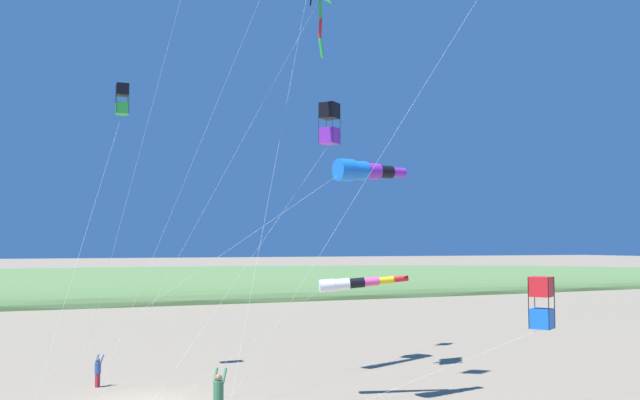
# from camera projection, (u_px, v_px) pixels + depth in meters

# --- Properties ---
(dune_ridge_grassy) EXTENTS (28.00, 240.00, 6.87)m
(dune_ridge_grassy) POSITION_uv_depth(u_px,v_px,m) (84.00, 298.00, 76.84)
(dune_ridge_grassy) COLOR #567A42
(dune_ridge_grassy) RESTS_ON ground_plane
(person_adult_flyer) EXTENTS (0.65, 0.60, 1.82)m
(person_adult_flyer) POSITION_uv_depth(u_px,v_px,m) (218.00, 394.00, 22.92)
(person_adult_flyer) COLOR #8E6B9E
(person_adult_flyer) RESTS_ON ground_plane
(person_child_green_jacket) EXTENTS (0.48, 0.46, 1.34)m
(person_child_green_jacket) POSITION_uv_depth(u_px,v_px,m) (98.00, 370.00, 28.74)
(person_child_green_jacket) COLOR #B72833
(person_child_green_jacket) RESTS_ON ground_plane
(kite_box_checkered_midright) EXTENTS (6.89, 3.83, 13.89)m
(kite_box_checkered_midright) POSITION_uv_depth(u_px,v_px,m) (122.00, 99.00, 32.79)
(kite_box_checkered_midright) COLOR black
(kite_box_checkered_midright) RESTS_ON ground_plane
(kite_box_blue_topmost) EXTENTS (7.49, 10.56, 13.35)m
(kite_box_blue_topmost) POSITION_uv_depth(u_px,v_px,m) (329.00, 124.00, 34.67)
(kite_box_blue_topmost) COLOR black
(kite_box_blue_topmost) RESTS_ON ground_plane
(kite_box_magenta_far_left) EXTENTS (7.10, 5.35, 5.25)m
(kite_box_magenta_far_left) POSITION_uv_depth(u_px,v_px,m) (541.00, 303.00, 16.71)
(kite_box_magenta_far_left) COLOR red
(kite_box_magenta_far_left) RESTS_ON ground_plane
(kite_windsock_orange_high_right) EXTENTS (3.33, 15.34, 9.34)m
(kite_windsock_orange_high_right) POSITION_uv_depth(u_px,v_px,m) (362.00, 171.00, 26.16)
(kite_windsock_orange_high_right) COLOR blue
(kite_windsock_orange_high_right) RESTS_ON ground_plane
(kite_windsock_green_low_center) EXTENTS (3.00, 8.72, 4.81)m
(kite_windsock_green_low_center) POSITION_uv_depth(u_px,v_px,m) (352.00, 283.00, 27.08)
(kite_windsock_green_low_center) COLOR white
(kite_windsock_green_low_center) RESTS_ON ground_plane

